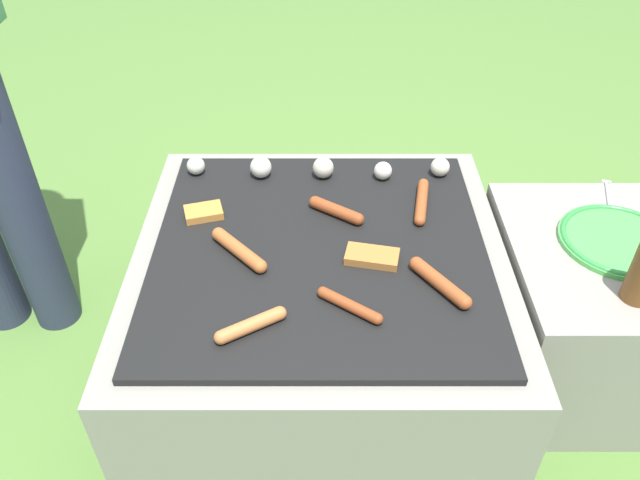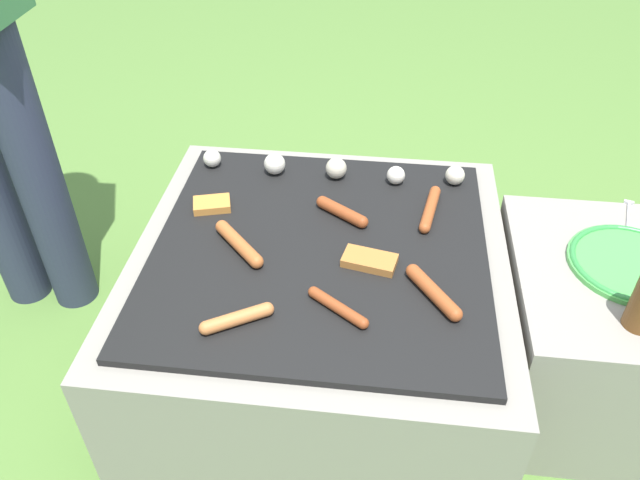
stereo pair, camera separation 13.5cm
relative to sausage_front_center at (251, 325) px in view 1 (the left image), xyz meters
The scene contains 14 objects.
ground_plane 0.53m from the sausage_front_center, 62.16° to the left, with size 14.00×14.00×0.00m, color #567F38.
grill 0.38m from the sausage_front_center, 62.16° to the left, with size 0.89×0.89×0.42m.
side_ledge 0.92m from the sausage_front_center, 16.86° to the left, with size 0.51×0.55×0.42m.
sausage_mid_right 0.43m from the sausage_front_center, 65.06° to the left, with size 0.14×0.10×0.03m.
sausage_front_left 0.21m from the sausage_front_center, 16.16° to the left, with size 0.14×0.10×0.02m.
sausage_front_right 0.24m from the sausage_front_center, 101.61° to the left, with size 0.14×0.15×0.03m.
sausage_back_right 0.42m from the sausage_front_center, 17.29° to the left, with size 0.12×0.15×0.03m.
sausage_back_left 0.58m from the sausage_front_center, 46.92° to the left, with size 0.06×0.19×0.03m.
sausage_front_center is the anchor object (origin of this frame).
bread_slice_left 0.34m from the sausage_front_center, 39.93° to the left, with size 0.13×0.09×0.02m.
bread_slice_right 0.41m from the sausage_front_center, 111.51° to the left, with size 0.11×0.09×0.02m.
mushroom_row 0.58m from the sausage_front_center, 76.82° to the left, with size 0.72×0.07×0.06m.
plate_colorful 0.89m from the sausage_front_center, 18.13° to the left, with size 0.28×0.28×0.02m.
fork_utensil 1.00m from the sausage_front_center, 27.41° to the left, with size 0.06×0.17×0.01m.
Camera 1 is at (-0.00, -1.13, 1.37)m, focal length 35.00 mm.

